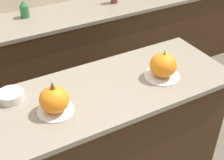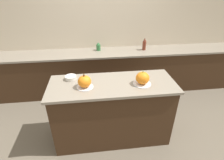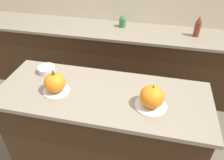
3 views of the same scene
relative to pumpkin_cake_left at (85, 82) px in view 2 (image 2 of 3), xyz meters
name	(u,v)px [view 2 (image 2 of 3)]	position (x,y,z in m)	size (l,w,h in m)	color
ground_plane	(112,135)	(0.36, 0.05, -1.03)	(12.00, 12.00, 0.00)	#665B4C
wall_back	(102,30)	(0.36, 1.74, 0.22)	(8.00, 0.06, 2.50)	beige
kitchen_island	(112,111)	(0.36, 0.05, -0.55)	(1.69, 0.65, 0.95)	#382314
back_counter	(105,72)	(0.36, 1.41, -0.58)	(6.00, 0.60, 0.89)	#382314
pumpkin_cake_left	(85,82)	(0.00, 0.00, 0.00)	(0.21, 0.21, 0.21)	silver
pumpkin_cake_right	(142,78)	(0.75, -0.01, 0.00)	(0.24, 0.24, 0.20)	silver
bottle_tall	(144,44)	(1.19, 1.43, -0.02)	(0.07, 0.07, 0.25)	maroon
bottle_short	(98,47)	(0.26, 1.52, -0.06)	(0.09, 0.09, 0.17)	#2D6B38
mixing_bowl	(71,78)	(-0.19, 0.23, -0.05)	(0.15, 0.15, 0.05)	beige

